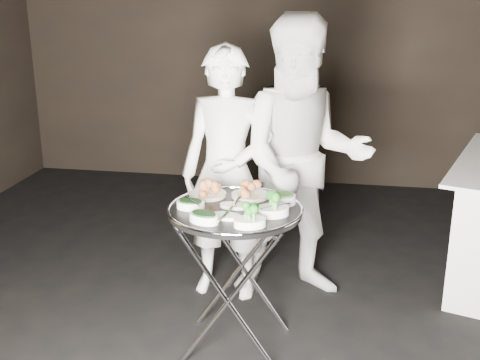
% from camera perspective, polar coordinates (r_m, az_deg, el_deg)
% --- Properties ---
extents(wall_back, '(6.00, 0.05, 3.00)m').
position_cam_1_polar(wall_back, '(6.12, 7.00, 13.42)').
color(wall_back, black).
rests_on(wall_back, floor).
extents(tray_stand, '(0.56, 0.48, 0.82)m').
position_cam_1_polar(tray_stand, '(3.32, -0.45, -8.82)').
color(tray_stand, silver).
rests_on(tray_stand, floor).
extents(serving_tray, '(0.72, 0.72, 0.04)m').
position_cam_1_polar(serving_tray, '(3.17, -0.47, -2.88)').
color(serving_tray, black).
rests_on(serving_tray, tray_stand).
extents(potato_plate_a, '(0.21, 0.21, 0.08)m').
position_cam_1_polar(potato_plate_a, '(3.35, -3.09, -0.98)').
color(potato_plate_a, beige).
rests_on(potato_plate_a, serving_tray).
extents(potato_plate_b, '(0.21, 0.21, 0.08)m').
position_cam_1_polar(potato_plate_b, '(3.33, 0.97, -1.06)').
color(potato_plate_b, beige).
rests_on(potato_plate_b, serving_tray).
extents(greens_bowl, '(0.13, 0.13, 0.07)m').
position_cam_1_polar(greens_bowl, '(3.24, 4.19, -1.66)').
color(greens_bowl, silver).
rests_on(greens_bowl, serving_tray).
extents(asparagus_plate_a, '(0.17, 0.11, 0.03)m').
position_cam_1_polar(asparagus_plate_a, '(3.18, -0.48, -2.36)').
color(asparagus_plate_a, silver).
rests_on(asparagus_plate_a, serving_tray).
extents(asparagus_plate_b, '(0.18, 0.12, 0.03)m').
position_cam_1_polar(asparagus_plate_b, '(3.04, -1.34, -3.35)').
color(asparagus_plate_b, silver).
rests_on(asparagus_plate_b, serving_tray).
extents(spinach_bowl_a, '(0.16, 0.11, 0.06)m').
position_cam_1_polar(spinach_bowl_a, '(3.17, -4.70, -2.25)').
color(spinach_bowl_a, silver).
rests_on(spinach_bowl_a, serving_tray).
extents(spinach_bowl_b, '(0.19, 0.16, 0.07)m').
position_cam_1_polar(spinach_bowl_b, '(2.98, -3.45, -3.46)').
color(spinach_bowl_b, silver).
rests_on(spinach_bowl_b, serving_tray).
extents(broccoli_bowl_a, '(0.21, 0.19, 0.07)m').
position_cam_1_polar(broccoli_bowl_a, '(3.07, 3.11, -2.77)').
color(broccoli_bowl_a, silver).
rests_on(broccoli_bowl_a, serving_tray).
extents(broccoli_bowl_b, '(0.19, 0.17, 0.07)m').
position_cam_1_polar(broccoli_bowl_b, '(2.93, 0.96, -3.86)').
color(broccoli_bowl_b, silver).
rests_on(broccoli_bowl_b, serving_tray).
extents(serving_utensils, '(0.57, 0.40, 0.01)m').
position_cam_1_polar(serving_utensils, '(3.21, 0.04, -1.54)').
color(serving_utensils, silver).
rests_on(serving_utensils, serving_tray).
extents(waiter_left, '(0.62, 0.43, 1.64)m').
position_cam_1_polar(waiter_left, '(3.82, -1.26, 0.54)').
color(waiter_left, white).
rests_on(waiter_left, floor).
extents(waiter_right, '(1.00, 0.85, 1.82)m').
position_cam_1_polar(waiter_right, '(3.81, 6.00, 1.80)').
color(waiter_right, white).
rests_on(waiter_right, floor).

